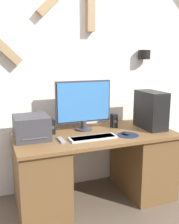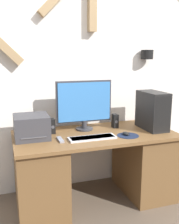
{
  "view_description": "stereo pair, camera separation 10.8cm",
  "coord_description": "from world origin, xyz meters",
  "views": [
    {
      "loc": [
        -0.93,
        -1.9,
        1.44
      ],
      "look_at": [
        -0.06,
        0.37,
        0.92
      ],
      "focal_mm": 42.0,
      "sensor_mm": 36.0,
      "label": 1
    },
    {
      "loc": [
        -0.83,
        -1.93,
        1.44
      ],
      "look_at": [
        -0.06,
        0.37,
        0.92
      ],
      "focal_mm": 42.0,
      "sensor_mm": 36.0,
      "label": 2
    }
  ],
  "objects": [
    {
      "name": "ground_plane",
      "position": [
        0.0,
        0.0,
        0.0
      ],
      "size": [
        12.0,
        12.0,
        0.0
      ],
      "primitive_type": "plane",
      "color": "brown"
    },
    {
      "name": "wall_back",
      "position": [
        -0.0,
        0.8,
        1.37
      ],
      "size": [
        6.4,
        0.19,
        2.7
      ],
      "color": "white",
      "rests_on": "ground_plane"
    },
    {
      "name": "desk",
      "position": [
        0.0,
        0.37,
        0.36
      ],
      "size": [
        1.56,
        0.74,
        0.7
      ],
      "color": "brown",
      "rests_on": "ground_plane"
    },
    {
      "name": "monitor",
      "position": [
        -0.06,
        0.54,
        0.98
      ],
      "size": [
        0.57,
        0.17,
        0.5
      ],
      "color": "#333338",
      "rests_on": "desk"
    },
    {
      "name": "keyboard",
      "position": [
        -0.08,
        0.22,
        0.71
      ],
      "size": [
        0.44,
        0.14,
        0.02
      ],
      "color": "silver",
      "rests_on": "desk"
    },
    {
      "name": "mousepad",
      "position": [
        0.27,
        0.2,
        0.7
      ],
      "size": [
        0.21,
        0.21,
        0.0
      ],
      "color": "#19233D",
      "rests_on": "desk"
    },
    {
      "name": "mouse",
      "position": [
        0.25,
        0.22,
        0.72
      ],
      "size": [
        0.06,
        0.09,
        0.03
      ],
      "color": "black",
      "rests_on": "mousepad"
    },
    {
      "name": "computer_tower",
      "position": [
        0.61,
        0.35,
        0.9
      ],
      "size": [
        0.19,
        0.37,
        0.39
      ],
      "color": "black",
      "rests_on": "desk"
    },
    {
      "name": "printer",
      "position": [
        -0.6,
        0.42,
        0.81
      ],
      "size": [
        0.31,
        0.32,
        0.21
      ],
      "color": "#38383D",
      "rests_on": "desk"
    },
    {
      "name": "speaker_left",
      "position": [
        -0.4,
        0.51,
        0.77
      ],
      "size": [
        0.05,
        0.08,
        0.14
      ],
      "color": "black",
      "rests_on": "desk"
    },
    {
      "name": "speaker_right",
      "position": [
        0.27,
        0.51,
        0.77
      ],
      "size": [
        0.05,
        0.08,
        0.14
      ],
      "color": "black",
      "rests_on": "desk"
    },
    {
      "name": "remote_control",
      "position": [
        -0.37,
        0.27,
        0.71
      ],
      "size": [
        0.04,
        0.16,
        0.02
      ],
      "color": "gray",
      "rests_on": "desk"
    }
  ]
}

